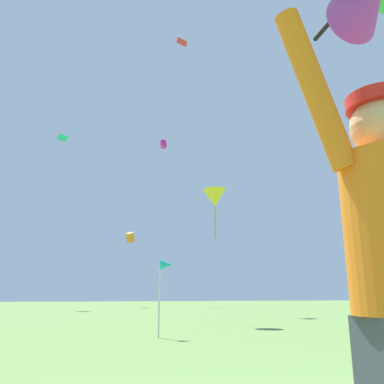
% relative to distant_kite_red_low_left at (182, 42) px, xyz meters
% --- Properties ---
extents(distant_kite_red_low_left, '(0.95, 1.01, 0.48)m').
position_rel_distant_kite_red_low_left_xyz_m(distant_kite_red_low_left, '(0.00, 0.00, 0.00)').
color(distant_kite_red_low_left, red).
extents(distant_kite_teal_mid_left, '(0.89, 0.85, 0.39)m').
position_rel_distant_kite_red_low_left_xyz_m(distant_kite_teal_mid_left, '(-7.39, 7.38, -4.81)').
color(distant_kite_teal_mid_left, '#19B2AD').
extents(distant_kite_magenta_high_left, '(0.53, 0.71, 0.86)m').
position_rel_distant_kite_red_low_left_xyz_m(distant_kite_magenta_high_left, '(1.35, 11.76, -2.77)').
color(distant_kite_magenta_high_left, '#DB2393').
extents(distant_kite_orange_mid_right, '(0.77, 0.84, 0.95)m').
position_rel_distant_kite_red_low_left_xyz_m(distant_kite_orange_mid_right, '(-1.68, 9.69, -11.89)').
color(distant_kite_orange_mid_right, orange).
extents(distant_kite_yellow_low_right, '(1.05, 1.05, 1.69)m').
position_rel_distant_kite_red_low_left_xyz_m(distant_kite_yellow_low_right, '(-1.55, -10.31, -13.24)').
color(distant_kite_yellow_low_right, yellow).
extents(marker_flag, '(0.30, 0.24, 1.67)m').
position_rel_distant_kite_red_low_left_xyz_m(marker_flag, '(-4.00, -13.76, -15.84)').
color(marker_flag, silver).
rests_on(marker_flag, ground).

